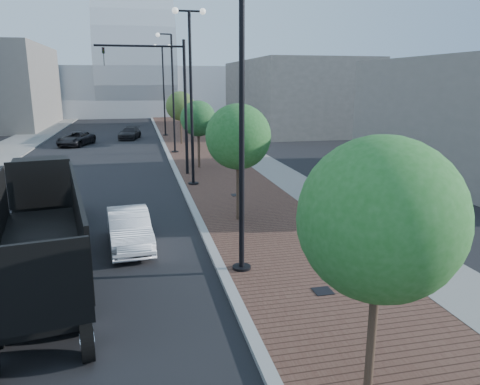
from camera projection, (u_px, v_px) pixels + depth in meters
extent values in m
cube|color=#4C2D23|center=(201.00, 142.00, 42.89)|extent=(7.00, 140.00, 0.12)
cube|color=slate|center=(229.00, 141.00, 43.46)|extent=(2.40, 140.00, 0.13)
cube|color=gray|center=(163.00, 143.00, 42.14)|extent=(0.30, 140.00, 0.14)
cube|color=slate|center=(11.00, 148.00, 39.37)|extent=(4.00, 140.00, 0.12)
cube|color=black|center=(43.00, 187.00, 18.57)|extent=(2.46, 2.53, 2.22)
cube|color=black|center=(45.00, 196.00, 20.09)|extent=(2.09, 0.75, 1.11)
cube|color=black|center=(44.00, 210.00, 17.35)|extent=(2.21, 1.02, 0.43)
cube|color=black|center=(41.00, 261.00, 12.40)|extent=(3.29, 8.07, 0.30)
cube|color=black|center=(40.00, 249.00, 12.32)|extent=(3.38, 8.08, 0.10)
cube|color=black|center=(79.00, 215.00, 12.50)|extent=(1.38, 7.75, 1.70)
cube|color=black|center=(29.00, 289.00, 8.03)|extent=(2.12, 0.45, 1.70)
cube|color=black|center=(40.00, 184.00, 16.20)|extent=(2.12, 0.45, 1.70)
cylinder|color=black|center=(21.00, 216.00, 17.93)|extent=(0.40, 0.97, 0.94)
cylinder|color=silver|center=(21.00, 216.00, 17.93)|extent=(0.37, 0.55, 0.51)
cylinder|color=black|center=(69.00, 212.00, 18.59)|extent=(0.40, 0.97, 0.94)
cylinder|color=silver|center=(69.00, 212.00, 18.59)|extent=(0.37, 0.55, 0.51)
cylinder|color=black|center=(23.00, 206.00, 19.37)|extent=(0.40, 0.97, 0.94)
cylinder|color=silver|center=(23.00, 206.00, 19.37)|extent=(0.37, 0.55, 0.51)
cylinder|color=black|center=(68.00, 202.00, 20.03)|extent=(0.40, 0.97, 0.94)
cylinder|color=silver|center=(68.00, 202.00, 20.03)|extent=(0.37, 0.55, 0.51)
cylinder|color=black|center=(87.00, 339.00, 9.40)|extent=(0.40, 0.97, 0.94)
cylinder|color=silver|center=(87.00, 339.00, 9.40)|extent=(0.37, 0.55, 0.51)
cylinder|color=black|center=(83.00, 313.00, 10.49)|extent=(0.40, 0.97, 0.94)
cylinder|color=silver|center=(83.00, 313.00, 10.49)|extent=(0.37, 0.55, 0.51)
cylinder|color=black|center=(15.00, 242.00, 15.05)|extent=(0.40, 0.97, 0.94)
cylinder|color=silver|center=(15.00, 242.00, 15.05)|extent=(0.37, 0.55, 0.51)
cylinder|color=black|center=(72.00, 236.00, 15.71)|extent=(0.40, 0.97, 0.94)
cylinder|color=silver|center=(72.00, 236.00, 15.71)|extent=(0.37, 0.55, 0.51)
cylinder|color=black|center=(17.00, 232.00, 16.13)|extent=(0.40, 0.97, 0.94)
cylinder|color=silver|center=(17.00, 232.00, 16.13)|extent=(0.37, 0.55, 0.51)
cylinder|color=black|center=(71.00, 226.00, 16.79)|extent=(0.40, 0.97, 0.94)
cylinder|color=silver|center=(71.00, 226.00, 16.79)|extent=(0.37, 0.55, 0.51)
imported|color=white|center=(129.00, 229.00, 15.88)|extent=(1.74, 4.06, 1.30)
imported|color=black|center=(76.00, 139.00, 40.98)|extent=(3.42, 4.89, 1.24)
imported|color=black|center=(130.00, 133.00, 45.69)|extent=(2.50, 4.34, 1.18)
imported|color=black|center=(382.00, 206.00, 17.55)|extent=(0.83, 0.68, 1.97)
cylinder|color=black|center=(242.00, 269.00, 13.83)|extent=(0.56, 0.56, 0.20)
cylinder|color=black|center=(242.00, 119.00, 12.76)|extent=(0.16, 0.16, 9.00)
cylinder|color=black|center=(193.00, 184.00, 25.20)|extent=(0.56, 0.56, 0.20)
cylinder|color=black|center=(191.00, 101.00, 24.13)|extent=(0.16, 0.16, 9.00)
cylinder|color=black|center=(189.00, 11.00, 23.06)|extent=(1.40, 0.10, 0.10)
sphere|color=silver|center=(175.00, 11.00, 22.91)|extent=(0.32, 0.32, 0.32)
sphere|color=silver|center=(203.00, 11.00, 23.21)|extent=(0.32, 0.32, 0.32)
cylinder|color=black|center=(175.00, 152.00, 36.57)|extent=(0.56, 0.56, 0.20)
cylinder|color=black|center=(173.00, 95.00, 35.50)|extent=(0.16, 0.16, 9.00)
cylinder|color=black|center=(164.00, 34.00, 34.32)|extent=(1.00, 0.10, 0.10)
sphere|color=silver|center=(158.00, 35.00, 34.23)|extent=(0.32, 0.32, 0.32)
cylinder|color=black|center=(166.00, 135.00, 47.94)|extent=(0.56, 0.56, 0.20)
cylinder|color=black|center=(164.00, 92.00, 46.87)|extent=(0.16, 0.16, 9.00)
cylinder|color=black|center=(162.00, 46.00, 45.80)|extent=(1.40, 0.10, 0.10)
sphere|color=silver|center=(155.00, 46.00, 45.65)|extent=(0.32, 0.32, 0.32)
sphere|color=silver|center=(169.00, 46.00, 45.95)|extent=(0.32, 0.32, 0.32)
cylinder|color=black|center=(186.00, 110.00, 27.12)|extent=(0.18, 0.18, 8.00)
cylinder|color=black|center=(140.00, 46.00, 25.73)|extent=(5.00, 0.12, 0.12)
imported|color=black|center=(104.00, 57.00, 25.44)|extent=(0.16, 0.20, 1.00)
cylinder|color=#382619|center=(373.00, 318.00, 8.00)|extent=(0.16, 0.16, 3.20)
sphere|color=#246522|center=(381.00, 219.00, 7.57)|extent=(2.81, 2.81, 2.81)
sphere|color=#246522|center=(392.00, 225.00, 7.99)|extent=(1.97, 1.97, 1.97)
sphere|color=#246522|center=(375.00, 206.00, 7.14)|extent=(1.69, 1.69, 1.69)
cylinder|color=#382619|center=(238.00, 183.00, 18.42)|extent=(0.16, 0.16, 3.29)
sphere|color=#1F5A1F|center=(238.00, 137.00, 17.97)|extent=(2.61, 2.61, 2.61)
sphere|color=#1F5A1F|center=(246.00, 141.00, 18.39)|extent=(1.83, 1.83, 1.83)
sphere|color=#1F5A1F|center=(232.00, 129.00, 17.54)|extent=(1.56, 1.56, 1.56)
cylinder|color=#382619|center=(199.00, 146.00, 29.81)|extent=(0.16, 0.16, 3.09)
sphere|color=#1C521F|center=(198.00, 118.00, 29.39)|extent=(2.30, 2.30, 2.30)
sphere|color=#1C521F|center=(204.00, 121.00, 29.81)|extent=(1.61, 1.61, 1.61)
sphere|color=#1C521F|center=(194.00, 114.00, 28.97)|extent=(1.38, 1.38, 1.38)
cylinder|color=#382619|center=(181.00, 127.00, 41.16)|extent=(0.16, 0.16, 3.27)
sphere|color=#38561D|center=(180.00, 106.00, 40.72)|extent=(2.61, 2.61, 2.61)
sphere|color=#38561D|center=(185.00, 108.00, 41.14)|extent=(1.83, 1.83, 1.83)
sphere|color=#38561D|center=(177.00, 102.00, 40.29)|extent=(1.57, 1.57, 1.57)
cube|color=#B4B9BF|center=(137.00, 91.00, 83.42)|extent=(50.00, 28.00, 8.00)
cube|color=#5F5B56|center=(293.00, 96.00, 54.09)|extent=(12.00, 22.00, 8.00)
cube|color=black|center=(323.00, 291.00, 12.31)|extent=(0.50, 0.50, 0.02)
cube|color=black|center=(237.00, 195.00, 22.74)|extent=(0.50, 0.50, 0.02)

